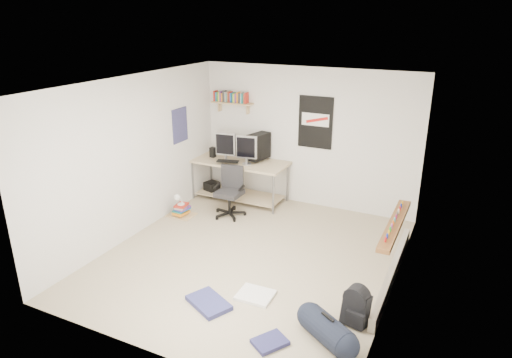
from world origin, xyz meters
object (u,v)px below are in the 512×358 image
at_px(duffel_bag, 327,331).
at_px(backpack, 356,309).
at_px(office_chair, 229,189).
at_px(book_stack, 181,207).
at_px(desk, 240,182).

bearing_deg(duffel_bag, backpack, 96.99).
relative_size(office_chair, duffel_bag, 1.49).
height_order(backpack, book_stack, backpack).
distance_m(desk, backpack, 3.98).
xyz_separation_m(desk, book_stack, (-0.59, -1.08, -0.21)).
bearing_deg(backpack, office_chair, 156.07).
relative_size(backpack, duffel_bag, 0.64).
relative_size(office_chair, book_stack, 1.98).
bearing_deg(book_stack, desk, 61.25).
xyz_separation_m(desk, backpack, (2.91, -2.71, -0.16)).
bearing_deg(office_chair, desk, 93.22).
height_order(backpack, duffel_bag, duffel_bag).
xyz_separation_m(backpack, duffel_bag, (-0.20, -0.43, -0.06)).
bearing_deg(book_stack, backpack, -24.90).
bearing_deg(duffel_bag, book_stack, -179.61).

